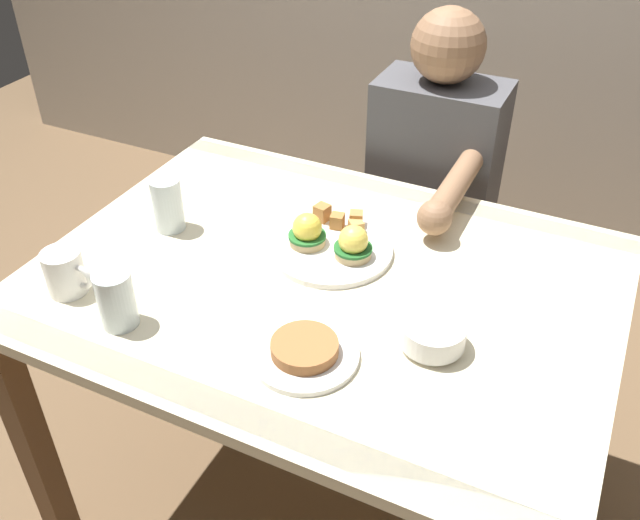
% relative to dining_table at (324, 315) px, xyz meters
% --- Properties ---
extents(ground_plane, '(6.00, 6.00, 0.00)m').
position_rel_dining_table_xyz_m(ground_plane, '(0.00, 0.00, -0.63)').
color(ground_plane, brown).
extents(dining_table, '(1.20, 0.90, 0.74)m').
position_rel_dining_table_xyz_m(dining_table, '(0.00, 0.00, 0.00)').
color(dining_table, beige).
rests_on(dining_table, ground_plane).
extents(eggs_benedict_plate, '(0.27, 0.27, 0.09)m').
position_rel_dining_table_xyz_m(eggs_benedict_plate, '(-0.02, 0.09, 0.13)').
color(eggs_benedict_plate, white).
rests_on(eggs_benedict_plate, dining_table).
extents(fruit_bowl, '(0.12, 0.12, 0.05)m').
position_rel_dining_table_xyz_m(fruit_bowl, '(0.27, -0.11, 0.14)').
color(fruit_bowl, white).
rests_on(fruit_bowl, dining_table).
extents(coffee_mug, '(0.11, 0.08, 0.09)m').
position_rel_dining_table_xyz_m(coffee_mug, '(-0.45, -0.27, 0.16)').
color(coffee_mug, white).
rests_on(coffee_mug, dining_table).
extents(fork, '(0.06, 0.15, 0.00)m').
position_rel_dining_table_xyz_m(fork, '(0.14, 0.32, 0.11)').
color(fork, silver).
rests_on(fork, dining_table).
extents(water_glass_near, '(0.07, 0.07, 0.12)m').
position_rel_dining_table_xyz_m(water_glass_near, '(-0.29, -0.30, 0.16)').
color(water_glass_near, silver).
rests_on(water_glass_near, dining_table).
extents(water_glass_far, '(0.07, 0.07, 0.13)m').
position_rel_dining_table_xyz_m(water_glass_far, '(-0.40, 0.01, 0.16)').
color(water_glass_far, silver).
rests_on(water_glass_far, dining_table).
extents(side_plate, '(0.20, 0.20, 0.04)m').
position_rel_dining_table_xyz_m(side_plate, '(0.07, -0.23, 0.12)').
color(side_plate, white).
rests_on(side_plate, dining_table).
extents(diner_person, '(0.34, 0.54, 1.14)m').
position_rel_dining_table_xyz_m(diner_person, '(0.05, 0.60, 0.02)').
color(diner_person, '#33333D').
rests_on(diner_person, ground_plane).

